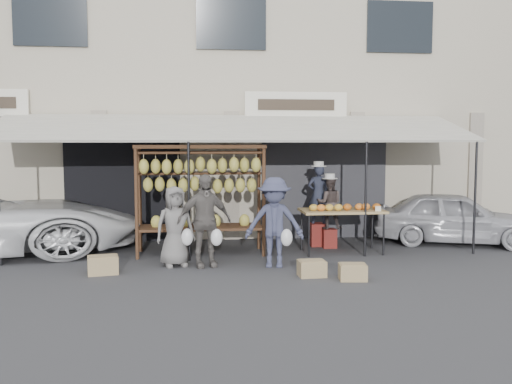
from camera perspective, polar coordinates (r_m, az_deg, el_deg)
ground_plane at (r=10.12m, az=-0.93°, el=-8.08°), size 90.00×90.00×0.00m
shophouse at (r=16.38m, az=-3.27°, el=9.79°), size 24.00×6.15×7.30m
awning at (r=12.13m, az=-2.00°, el=6.35°), size 10.00×2.35×2.92m
banana_rack at (r=11.57m, az=-5.58°, el=1.44°), size 2.60×0.90×2.24m
produce_table at (r=11.86m, az=8.64°, el=-1.88°), size 1.70×0.90×1.04m
vendor_left at (r=12.59m, az=6.25°, el=-0.21°), size 0.50×0.35×1.29m
vendor_right at (r=12.41m, az=7.35°, el=-1.10°), size 0.63×0.54×1.13m
customer_left at (r=10.61m, az=-8.10°, el=-3.43°), size 0.84×0.67×1.49m
customer_mid at (r=10.49m, az=-5.20°, el=-2.87°), size 1.07×0.64×1.71m
customer_right at (r=10.44m, az=1.85°, el=-3.06°), size 1.16×0.80×1.65m
stool_left at (r=12.70m, az=6.21°, el=-4.24°), size 0.37×0.37×0.50m
stool_right at (r=12.52m, az=7.31°, el=-4.60°), size 0.31×0.31×0.41m
crate_near_a at (r=9.88m, az=5.60°, el=-7.62°), size 0.47×0.36×0.27m
crate_near_b at (r=9.72m, az=9.65°, el=-7.90°), size 0.48×0.39×0.27m
crate_far at (r=10.37m, az=-15.07°, el=-7.06°), size 0.58×0.48×0.31m
sedan at (r=13.56m, az=19.22°, el=-2.43°), size 3.78×2.51×1.19m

